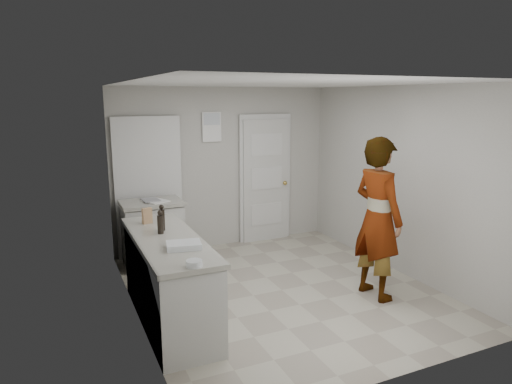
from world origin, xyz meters
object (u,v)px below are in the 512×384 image
spice_jar (161,217)px  baking_dish (184,245)px  person (378,218)px  cake_mix_box (147,216)px  oil_cruet_b (162,218)px  egg_bowl (194,263)px  oil_cruet_a (160,223)px

spice_jar → baking_dish: bearing=-91.5°
person → cake_mix_box: 2.67m
person → baking_dish: 2.33m
spice_jar → person: bearing=-25.5°
oil_cruet_b → cake_mix_box: bearing=104.9°
egg_bowl → oil_cruet_b: bearing=90.0°
cake_mix_box → egg_bowl: (0.09, -1.53, -0.06)m
oil_cruet_a → oil_cruet_b: (0.04, 0.11, 0.02)m
egg_bowl → person: bearing=12.3°
cake_mix_box → spice_jar: bearing=12.5°
cake_mix_box → oil_cruet_a: (0.05, -0.46, 0.03)m
person → baking_dish: size_ratio=5.26×
cake_mix_box → baking_dish: size_ratio=0.50×
baking_dish → person: bearing=0.2°
oil_cruet_b → baking_dish: oil_cruet_b is taller
egg_bowl → baking_dish: bearing=84.5°
person → egg_bowl: size_ratio=13.41×
oil_cruet_b → person: bearing=-15.7°
baking_dish → oil_cruet_a: bearing=99.4°
spice_jar → oil_cruet_a: size_ratio=0.33×
person → spice_jar: size_ratio=22.90×
person → spice_jar: (-2.30, 1.10, 0.01)m
oil_cruet_a → egg_bowl: 1.08m
spice_jar → egg_bowl: bearing=-92.8°
person → cake_mix_box: person is taller
baking_dish → egg_bowl: (-0.05, -0.51, 0.00)m
cake_mix_box → oil_cruet_a: oil_cruet_a is taller
spice_jar → oil_cruet_b: 0.45m
spice_jar → baking_dish: (-0.03, -1.11, -0.02)m
person → oil_cruet_a: size_ratio=7.50×
spice_jar → oil_cruet_b: (-0.08, -0.43, 0.10)m
oil_cruet_b → egg_bowl: oil_cruet_b is taller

